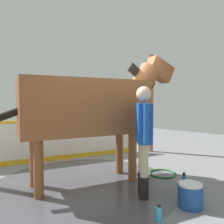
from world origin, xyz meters
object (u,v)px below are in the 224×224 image
Objects in this scene: wash_bucket at (190,195)px; bottle_shampoo at (159,213)px; bottle_spray at (184,181)px; hose_coil at (163,173)px; horse at (90,106)px; handler at (143,132)px.

wash_bucket is 0.68m from bottle_shampoo.
bottle_shampoo is at bearing -168.72° from bottle_spray.
hose_coil is (1.03, 1.05, -0.16)m from wash_bucket.
wash_bucket is 1.34× the size of bottle_spray.
wash_bucket is at bearing -58.02° from horse.
hose_coil is (1.36, -0.76, -1.44)m from horse.
bottle_shampoo is 1.33m from bottle_spray.
horse is 2.17m from bottle_spray.
handler is at bearing 101.24° from wash_bucket.
horse is at bearing 100.32° from wash_bucket.
hose_coil is at bearing -7.61° from horse.
wash_bucket is 0.75m from bottle_spray.
horse is 12.58× the size of bottle_spray.
handler is at bearing 156.24° from bottle_spray.
handler is 1.59m from hose_coil.
bottle_spray is (0.78, -0.34, -0.92)m from handler.
bottle_shampoo is (-0.67, 0.13, -0.06)m from wash_bucket.
horse is 14.48× the size of bottle_shampoo.
hose_coil is (0.40, 0.66, -0.11)m from bottle_spray.
hose_coil is at bearing 28.34° from bottle_shampoo.
bottle_spray reaches higher than hose_coil.
wash_bucket reaches higher than bottle_shampoo.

